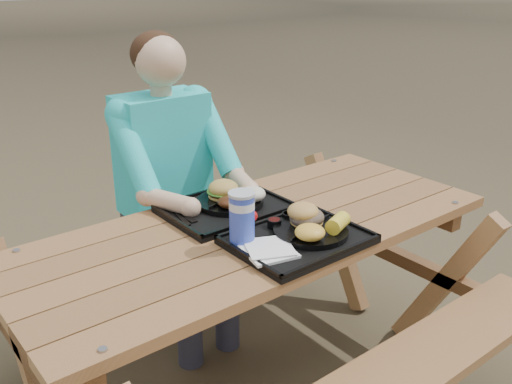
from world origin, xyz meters
TOP-DOWN VIEW (x-y plane):
  - picnic_table at (0.00, 0.00)m, footprint 1.80×1.49m
  - tray_near at (0.02, -0.20)m, footprint 0.45×0.35m
  - tray_far at (-0.02, 0.17)m, footprint 0.45×0.35m
  - plate_near at (0.08, -0.21)m, footprint 0.26×0.26m
  - plate_far at (0.01, 0.18)m, footprint 0.26×0.26m
  - napkin_stack at (-0.13, -0.23)m, footprint 0.18×0.18m
  - soda_cup at (-0.15, -0.11)m, footprint 0.08×0.08m
  - condiment_bbq at (0.01, -0.09)m, footprint 0.05×0.05m
  - condiment_mustard at (0.09, -0.08)m, footprint 0.05×0.05m
  - sandwich at (0.09, -0.17)m, footprint 0.12×0.12m
  - mac_cheese at (0.02, -0.26)m, footprint 0.10×0.10m
  - corn_cob at (0.14, -0.27)m, footprint 0.12×0.12m
  - cutlery_far at (-0.19, 0.19)m, footprint 0.03×0.14m
  - burger at (0.01, 0.21)m, footprint 0.12×0.12m
  - baked_beans at (-0.03, 0.12)m, footprint 0.09×0.09m
  - potato_salad at (0.07, 0.11)m, footprint 0.10×0.10m
  - diner at (-0.02, 0.62)m, footprint 0.48×0.84m

SIDE VIEW (x-z plane):
  - picnic_table at x=0.00m, z-range 0.00..0.75m
  - diner at x=-0.02m, z-range 0.00..1.28m
  - tray_near at x=0.02m, z-range 0.75..0.77m
  - tray_far at x=-0.02m, z-range 0.75..0.77m
  - cutlery_far at x=-0.19m, z-range 0.77..0.78m
  - napkin_stack at x=-0.13m, z-range 0.77..0.79m
  - plate_near at x=0.08m, z-range 0.77..0.79m
  - plate_far at x=0.01m, z-range 0.77..0.79m
  - condiment_bbq at x=0.01m, z-range 0.77..0.80m
  - condiment_mustard at x=0.09m, z-range 0.77..0.80m
  - baked_beans at x=-0.03m, z-range 0.79..0.83m
  - mac_cheese at x=0.02m, z-range 0.79..0.84m
  - corn_cob at x=0.14m, z-range 0.79..0.84m
  - potato_salad at x=0.07m, z-range 0.79..0.85m
  - burger at x=0.01m, z-range 0.79..0.90m
  - sandwich at x=0.09m, z-range 0.79..0.91m
  - soda_cup at x=-0.15m, z-range 0.77..0.94m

